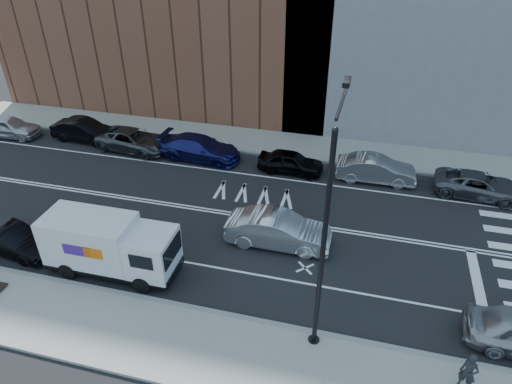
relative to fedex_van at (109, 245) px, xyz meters
The scene contains 18 objects.
ground 6.30m from the fedex_van, 65.99° to the left, with size 120.00×120.00×0.00m, color black.
sidewalk_near 4.28m from the fedex_van, 52.06° to the right, with size 44.00×3.60×0.15m, color gray.
sidewalk_far 14.68m from the fedex_van, 80.17° to the left, with size 44.00×3.60×0.15m, color gray.
curb_near 3.17m from the fedex_van, 29.30° to the right, with size 44.00×0.25×0.17m, color gray.
curb_far 12.92m from the fedex_van, 78.80° to the left, with size 44.00×0.25×0.17m, color gray.
road_markings 6.30m from the fedex_van, 65.99° to the left, with size 40.00×8.60×0.01m, color white, non-canonical shape.
streetlight 10.25m from the fedex_van, ahead, with size 0.44×4.02×9.34m.
fedex_van is the anchor object (origin of this frame).
far_parked_a 18.00m from the fedex_van, 142.67° to the left, with size 1.76×4.38×1.49m, color #B7B8BC.
far_parked_b 14.55m from the fedex_van, 126.80° to the left, with size 1.62×4.65×1.53m, color black.
far_parked_c 12.17m from the fedex_van, 112.78° to the left, with size 2.37×5.15×1.43m, color #43464A.
far_parked_d 11.14m from the fedex_van, 89.51° to the left, with size 2.18×5.36×1.55m, color navy.
far_parked_e 12.54m from the fedex_van, 60.63° to the left, with size 1.63×4.06×1.38m, color black.
far_parked_f 15.89m from the fedex_van, 44.66° to the left, with size 1.64×4.69×1.55m, color #9FA0A4.
far_parked_g 20.26m from the fedex_van, 32.68° to the left, with size 2.24×4.86×1.35m, color #56595E.
driving_sedan 7.87m from the fedex_van, 28.46° to the left, with size 1.78×5.09×1.68m, color silver.
near_parked_rear_a 5.39m from the fedex_van, behind, with size 1.49×4.27×1.41m, color black.
pedestrian 15.01m from the fedex_van, ahead, with size 0.58×0.38×1.58m, color #222428.
Camera 1 is at (7.78, -19.24, 14.36)m, focal length 32.00 mm.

